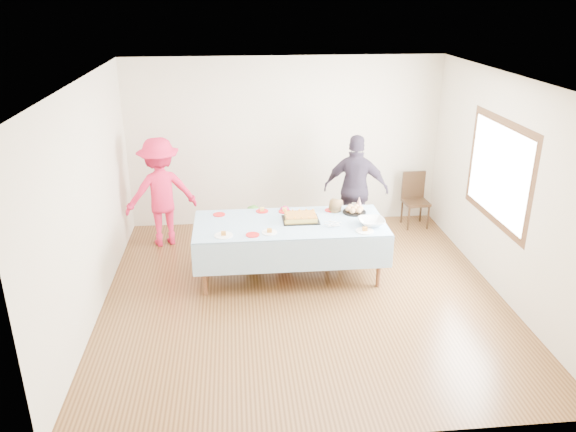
% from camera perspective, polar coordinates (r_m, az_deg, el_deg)
% --- Properties ---
extents(ground, '(5.00, 5.00, 0.00)m').
position_cam_1_polar(ground, '(7.24, 1.55, -7.96)').
color(ground, '#4D2E16').
rests_on(ground, ground).
extents(room_walls, '(5.04, 5.04, 2.72)m').
position_cam_1_polar(room_walls, '(6.55, 2.17, 5.64)').
color(room_walls, beige).
rests_on(room_walls, ground).
extents(party_table, '(2.50, 1.10, 0.78)m').
position_cam_1_polar(party_table, '(7.39, 0.18, -1.05)').
color(party_table, brown).
rests_on(party_table, ground).
extents(birthday_cake, '(0.48, 0.37, 0.08)m').
position_cam_1_polar(birthday_cake, '(7.42, 1.29, -0.15)').
color(birthday_cake, black).
rests_on(birthday_cake, party_table).
extents(rolls_tray, '(0.32, 0.32, 0.10)m').
position_cam_1_polar(rolls_tray, '(7.73, 6.76, 0.62)').
color(rolls_tray, black).
rests_on(rolls_tray, party_table).
extents(punch_bowl, '(0.34, 0.34, 0.08)m').
position_cam_1_polar(punch_bowl, '(7.35, 8.48, -0.62)').
color(punch_bowl, silver).
rests_on(punch_bowl, party_table).
extents(party_hat, '(0.10, 0.10, 0.17)m').
position_cam_1_polar(party_hat, '(7.90, 7.22, 1.40)').
color(party_hat, silver).
rests_on(party_hat, party_table).
extents(fork_pile, '(0.24, 0.18, 0.07)m').
position_cam_1_polar(fork_pile, '(7.27, 4.67, -0.76)').
color(fork_pile, white).
rests_on(fork_pile, party_table).
extents(plate_red_far_a, '(0.17, 0.17, 0.01)m').
position_cam_1_polar(plate_red_far_a, '(7.67, -7.01, 0.15)').
color(plate_red_far_a, red).
rests_on(plate_red_far_a, party_table).
extents(plate_red_far_b, '(0.17, 0.17, 0.01)m').
position_cam_1_polar(plate_red_far_b, '(7.73, -2.65, 0.50)').
color(plate_red_far_b, red).
rests_on(plate_red_far_b, party_table).
extents(plate_red_far_c, '(0.17, 0.17, 0.01)m').
position_cam_1_polar(plate_red_far_c, '(7.72, -0.34, 0.47)').
color(plate_red_far_c, red).
rests_on(plate_red_far_c, party_table).
extents(plate_red_far_d, '(0.16, 0.16, 0.01)m').
position_cam_1_polar(plate_red_far_d, '(7.78, 4.33, 0.59)').
color(plate_red_far_d, red).
rests_on(plate_red_far_d, party_table).
extents(plate_red_near, '(0.17, 0.17, 0.01)m').
position_cam_1_polar(plate_red_near, '(6.99, -3.61, -1.92)').
color(plate_red_near, red).
rests_on(plate_red_near, party_table).
extents(plate_white_left, '(0.23, 0.23, 0.01)m').
position_cam_1_polar(plate_white_left, '(7.01, -6.56, -1.97)').
color(plate_white_left, white).
rests_on(plate_white_left, party_table).
extents(plate_white_mid, '(0.20, 0.20, 0.01)m').
position_cam_1_polar(plate_white_mid, '(7.05, -1.89, -1.68)').
color(plate_white_mid, white).
rests_on(plate_white_mid, party_table).
extents(plate_white_right, '(0.23, 0.23, 0.01)m').
position_cam_1_polar(plate_white_right, '(7.16, 7.80, -1.51)').
color(plate_white_right, white).
rests_on(plate_white_right, party_table).
extents(dining_chair, '(0.40, 0.40, 0.88)m').
position_cam_1_polar(dining_chair, '(9.39, 12.74, 1.98)').
color(dining_chair, black).
rests_on(dining_chair, ground).
extents(toddler_left, '(0.36, 0.30, 0.83)m').
position_cam_1_polar(toddler_left, '(7.96, -0.35, -1.73)').
color(toddler_left, '#B4164D').
rests_on(toddler_left, ground).
extents(toddler_mid, '(0.43, 0.32, 0.80)m').
position_cam_1_polar(toddler_mid, '(8.04, -3.53, -1.64)').
color(toddler_mid, '#417C29').
rests_on(toddler_mid, ground).
extents(toddler_right, '(0.57, 0.52, 0.96)m').
position_cam_1_polar(toddler_right, '(7.90, 4.62, -1.49)').
color(toddler_right, tan).
rests_on(toddler_right, ground).
extents(adult_left, '(1.20, 0.89, 1.65)m').
position_cam_1_polar(adult_left, '(8.56, -12.79, 2.37)').
color(adult_left, '#DC1B45').
rests_on(adult_left, ground).
extents(adult_right, '(1.05, 0.68, 1.66)m').
position_cam_1_polar(adult_right, '(8.53, 6.92, 2.74)').
color(adult_right, '#352C3D').
rests_on(adult_right, ground).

